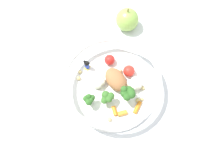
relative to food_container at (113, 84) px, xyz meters
name	(u,v)px	position (x,y,z in m)	size (l,w,h in m)	color
ground_plane	(110,86)	(0.01, 0.01, -0.03)	(2.40, 2.40, 0.00)	white
food_container	(113,84)	(0.00, 0.00, 0.00)	(0.26, 0.26, 0.07)	white
loose_apple	(128,20)	(0.21, 0.01, 0.00)	(0.07, 0.07, 0.08)	#8CB74C
folded_napkin	(42,141)	(-0.19, 0.14, -0.03)	(0.15, 0.12, 0.01)	white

